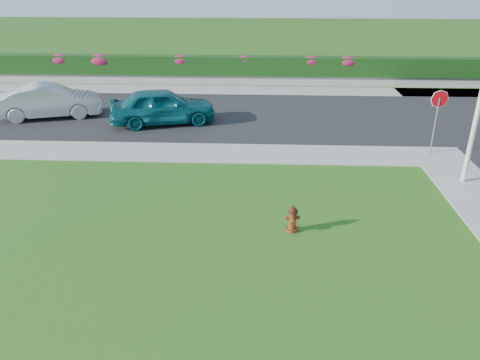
{
  "coord_description": "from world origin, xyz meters",
  "views": [
    {
      "loc": [
        0.09,
        -7.94,
        6.71
      ],
      "look_at": [
        -0.47,
        4.62,
        0.9
      ],
      "focal_mm": 35.0,
      "sensor_mm": 36.0,
      "label": 1
    }
  ],
  "objects_px": {
    "fire_hydrant": "(293,219)",
    "stop_sign": "(438,107)",
    "sedan_teal": "(163,106)",
    "sedan_silver": "(50,101)"
  },
  "relations": [
    {
      "from": "fire_hydrant",
      "to": "sedan_silver",
      "type": "distance_m",
      "value": 14.87
    },
    {
      "from": "stop_sign",
      "to": "fire_hydrant",
      "type": "bearing_deg",
      "value": -116.12
    },
    {
      "from": "fire_hydrant",
      "to": "sedan_teal",
      "type": "distance_m",
      "value": 10.78
    },
    {
      "from": "sedan_teal",
      "to": "sedan_silver",
      "type": "xyz_separation_m",
      "value": [
        -5.55,
        0.73,
        -0.03
      ]
    },
    {
      "from": "fire_hydrant",
      "to": "stop_sign",
      "type": "height_order",
      "value": "stop_sign"
    },
    {
      "from": "fire_hydrant",
      "to": "sedan_teal",
      "type": "height_order",
      "value": "sedan_teal"
    },
    {
      "from": "sedan_teal",
      "to": "sedan_silver",
      "type": "distance_m",
      "value": 5.6
    },
    {
      "from": "sedan_silver",
      "to": "stop_sign",
      "type": "relative_size",
      "value": 1.87
    },
    {
      "from": "fire_hydrant",
      "to": "stop_sign",
      "type": "distance_m",
      "value": 8.47
    },
    {
      "from": "sedan_teal",
      "to": "sedan_silver",
      "type": "height_order",
      "value": "sedan_teal"
    }
  ]
}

